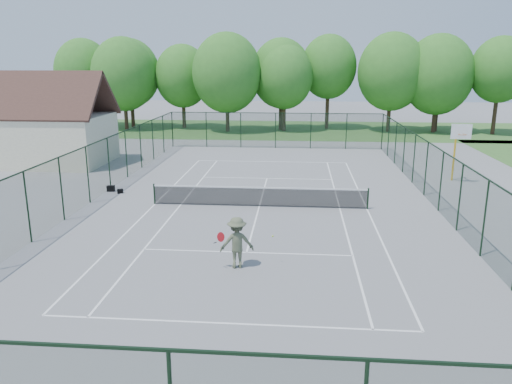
% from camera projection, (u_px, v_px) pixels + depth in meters
% --- Properties ---
extents(ground, '(140.00, 140.00, 0.00)m').
position_uv_depth(ground, '(259.00, 207.00, 25.70)').
color(ground, gray).
rests_on(ground, ground).
extents(grass_far, '(80.00, 16.00, 0.01)m').
position_uv_depth(grass_far, '(280.00, 129.00, 54.61)').
color(grass_far, '#41702F').
rests_on(grass_far, ground).
extents(court_lines, '(11.05, 23.85, 0.01)m').
position_uv_depth(court_lines, '(259.00, 206.00, 25.70)').
color(court_lines, white).
rests_on(court_lines, ground).
extents(tennis_net, '(11.08, 0.08, 1.10)m').
position_uv_depth(tennis_net, '(259.00, 196.00, 25.56)').
color(tennis_net, black).
rests_on(tennis_net, ground).
extents(fence_enclosure, '(18.05, 36.05, 3.02)m').
position_uv_depth(fence_enclosure, '(259.00, 177.00, 25.31)').
color(fence_enclosure, '#193421').
rests_on(fence_enclosure, ground).
extents(utility_building, '(8.60, 6.27, 6.63)m').
position_uv_depth(utility_building, '(49.00, 121.00, 35.84)').
color(utility_building, '#EFE8C4').
rests_on(utility_building, ground).
extents(tree_line_far, '(39.40, 6.40, 9.70)m').
position_uv_depth(tree_line_far, '(281.00, 73.00, 53.09)').
color(tree_line_far, '#462D1F').
rests_on(tree_line_far, ground).
extents(basketball_goal, '(1.20, 1.43, 3.65)m').
position_uv_depth(basketball_goal, '(458.00, 141.00, 30.24)').
color(basketball_goal, gold).
rests_on(basketball_goal, ground).
extents(sports_bag_a, '(0.44, 0.29, 0.34)m').
position_uv_depth(sports_bag_a, '(111.00, 188.00, 28.67)').
color(sports_bag_a, black).
rests_on(sports_bag_a, ground).
extents(sports_bag_b, '(0.37, 0.31, 0.25)m').
position_uv_depth(sports_bag_b, '(120.00, 191.00, 28.25)').
color(sports_bag_b, black).
rests_on(sports_bag_b, ground).
extents(tennis_player, '(2.18, 0.95, 1.90)m').
position_uv_depth(tennis_player, '(237.00, 242.00, 17.92)').
color(tennis_player, '#575D42').
rests_on(tennis_player, ground).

